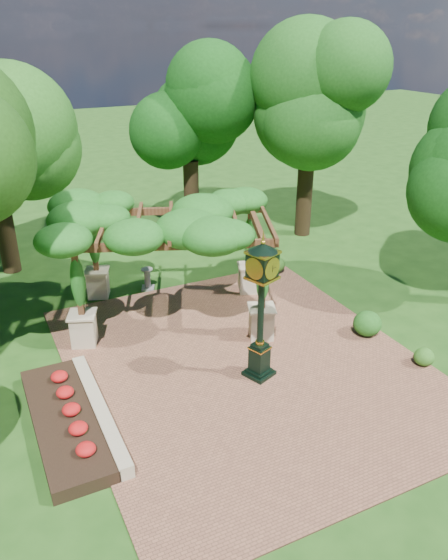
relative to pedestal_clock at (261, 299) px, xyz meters
name	(u,v)px	position (x,y,z in m)	size (l,w,h in m)	color
ground	(262,382)	(-0.07, -0.30, -2.53)	(120.00, 120.00, 0.00)	#1E4714
brick_plaza	(246,364)	(-0.07, 0.70, -2.51)	(10.00, 12.00, 0.04)	brown
border_wall	(100,411)	(-4.67, 0.20, -2.33)	(0.35, 5.00, 0.40)	#C6B793
flower_bed	(65,421)	(-5.57, 0.20, -2.35)	(1.50, 5.00, 0.36)	red
pedestal_clock	(261,299)	(0.00, 0.00, 0.00)	(1.08, 1.08, 4.22)	black
pergola	(171,224)	(-0.90, 4.52, 0.89)	(7.68, 6.26, 4.17)	beige
sundial	(148,280)	(-1.04, 7.00, -2.15)	(0.62, 0.62, 0.86)	#97978F
shrub_front	(424,357)	(4.72, -1.71, -2.21)	(0.61, 0.61, 0.55)	#2D621C
shrub_mid	(367,323)	(4.33, 0.45, -2.07)	(0.92, 0.92, 0.83)	#1F5818
shrub_back	(276,264)	(4.23, 6.15, -2.14)	(0.76, 0.76, 0.69)	#2C5B1A
tree_north	(189,105)	(3.31, 12.85, 3.50)	(4.27, 4.27, 8.81)	#332314
tree_east_far	(310,100)	(7.85, 9.64, 3.81)	(4.76, 4.76, 9.23)	black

